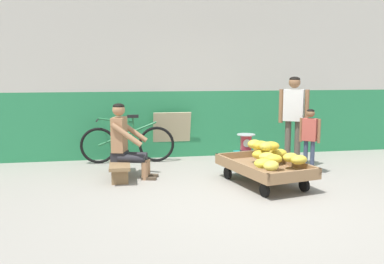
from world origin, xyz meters
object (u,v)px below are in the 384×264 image
at_px(vendor_seated, 125,141).
at_px(weighing_scale, 246,143).
at_px(banana_cart, 264,169).
at_px(customer_adult, 294,112).
at_px(sign_board, 172,135).
at_px(plastic_crate, 246,161).
at_px(bicycle_near_left, 127,143).
at_px(customer_child, 310,134).
at_px(low_bench, 120,165).

xyz_separation_m(vendor_seated, weighing_scale, (1.97, 0.20, -0.11)).
relative_size(banana_cart, customer_adult, 1.04).
relative_size(weighing_scale, sign_board, 0.34).
height_order(banana_cart, plastic_crate, banana_cart).
bearing_deg(weighing_scale, vendor_seated, -174.13).
relative_size(banana_cart, plastic_crate, 4.42).
xyz_separation_m(plastic_crate, bicycle_near_left, (-1.91, 0.89, 0.20)).
xyz_separation_m(bicycle_near_left, customer_child, (2.79, -1.38, 0.29)).
xyz_separation_m(low_bench, customer_adult, (2.86, 0.16, 0.75)).
relative_size(vendor_seated, customer_adult, 0.75).
bearing_deg(low_bench, vendor_seated, -15.26).
relative_size(plastic_crate, sign_board, 0.41).
distance_m(vendor_seated, customer_child, 2.87).
xyz_separation_m(banana_cart, plastic_crate, (0.04, 0.97, -0.09)).
bearing_deg(customer_adult, bicycle_near_left, 161.53).
xyz_separation_m(sign_board, customer_child, (1.96, -1.69, 0.21)).
distance_m(banana_cart, bicycle_near_left, 2.64).
xyz_separation_m(weighing_scale, sign_board, (-1.07, 1.20, -0.02)).
height_order(banana_cart, low_bench, banana_cart).
relative_size(vendor_seated, customer_child, 1.10).
bearing_deg(bicycle_near_left, low_bench, -97.84).
xyz_separation_m(vendor_seated, customer_child, (2.85, -0.28, 0.07)).
bearing_deg(customer_child, sign_board, 139.21).
bearing_deg(customer_adult, vendor_seated, -176.20).
relative_size(low_bench, customer_child, 1.07).
bearing_deg(weighing_scale, low_bench, -175.01).
relative_size(sign_board, customer_adult, 0.57).
bearing_deg(weighing_scale, customer_adult, -1.27).
height_order(plastic_crate, weighing_scale, weighing_scale).
bearing_deg(vendor_seated, customer_adult, 3.80).
distance_m(plastic_crate, sign_board, 1.63).
height_order(low_bench, bicycle_near_left, bicycle_near_left).
xyz_separation_m(bicycle_near_left, customer_adult, (2.72, -0.91, 0.60)).
distance_m(banana_cart, customer_child, 1.11).
bearing_deg(customer_adult, plastic_crate, 178.65).
height_order(bicycle_near_left, customer_child, customer_child).
bearing_deg(banana_cart, weighing_scale, 87.83).
bearing_deg(vendor_seated, plastic_crate, 5.90).
height_order(plastic_crate, customer_adult, customer_adult).
xyz_separation_m(banana_cart, customer_adult, (0.84, 0.96, 0.71)).
relative_size(weighing_scale, customer_child, 0.29).
distance_m(low_bench, weighing_scale, 2.08).
relative_size(banana_cart, bicycle_near_left, 0.96).
relative_size(bicycle_near_left, customer_adult, 1.09).
distance_m(plastic_crate, customer_adult, 1.14).
bearing_deg(customer_adult, low_bench, -176.77).
bearing_deg(sign_board, bicycle_near_left, -159.58).
distance_m(weighing_scale, customer_child, 1.02).
relative_size(low_bench, customer_adult, 0.72).
bearing_deg(sign_board, weighing_scale, -48.17).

